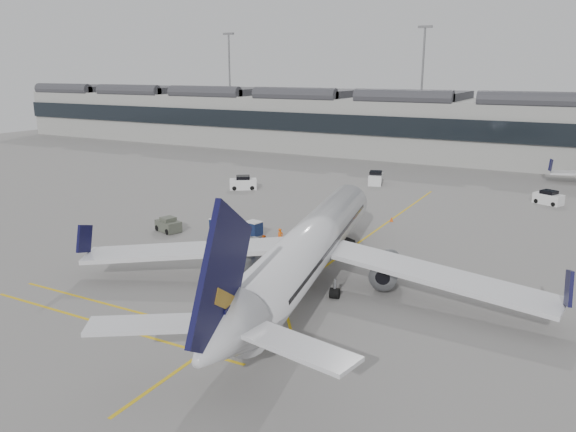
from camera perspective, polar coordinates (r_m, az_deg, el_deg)
The scene contains 18 objects.
ground at distance 49.74m, azimuth -9.20°, elevation -4.89°, with size 220.00×220.00×0.00m, color gray.
terminal at distance 113.04m, azimuth 13.75°, elevation 9.00°, with size 200.00×20.45×12.40m.
light_masts at distance 126.62m, azimuth 14.96°, elevation 13.28°, with size 113.00×0.60×25.45m.
apron_markings at distance 53.17m, azimuth 6.11°, elevation -3.47°, with size 0.25×60.00×0.01m, color gold.
airliner_main at distance 43.42m, azimuth 2.11°, elevation -3.26°, with size 35.92×39.61×10.64m.
belt_loader at distance 53.82m, azimuth 3.79°, elevation -2.57°, with size 4.87×3.14×1.94m.
baggage_cart_a at distance 46.57m, azimuth -0.64°, elevation -4.65°, with size 2.37×2.18×2.02m.
baggage_cart_b at distance 49.97m, azimuth -4.07°, elevation -3.57°, with size 1.86×1.68×1.63m.
baggage_cart_c at distance 56.90m, azimuth -3.48°, elevation -1.28°, with size 1.78×1.57×1.64m.
baggage_cart_d at distance 57.59m, azimuth -6.98°, elevation -1.07°, with size 1.98×1.75×1.82m.
ramp_agent_a at distance 53.82m, azimuth -0.79°, elevation -2.19°, with size 0.64×0.42×1.76m, color #FF610D.
ramp_agent_b at distance 51.56m, azimuth -2.50°, elevation -2.92°, with size 0.89×0.70×1.84m, color #E3520B.
pushback_tug at distance 60.08m, azimuth -12.06°, elevation -0.91°, with size 3.13×2.43×1.54m.
safety_cone_nose at distance 63.77m, azimuth 10.48°, elevation -0.31°, with size 0.39×0.39×0.54m, color #F24C0A.
safety_cone_engine at distance 48.27m, azimuth 12.10°, elevation -5.33°, with size 0.36×0.36×0.50m, color #F24C0A.
service_van_left at distance 79.92m, azimuth -4.58°, elevation 3.35°, with size 4.18×3.65×1.93m.
service_van_mid at distance 84.22m, azimuth 8.90°, elevation 3.80°, with size 2.83×4.14×1.94m.
service_van_right at distance 78.04m, azimuth 24.94°, elevation 1.67°, with size 3.81×2.99×1.75m.
Camera 1 is at (29.11, -36.81, 16.48)m, focal length 35.00 mm.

